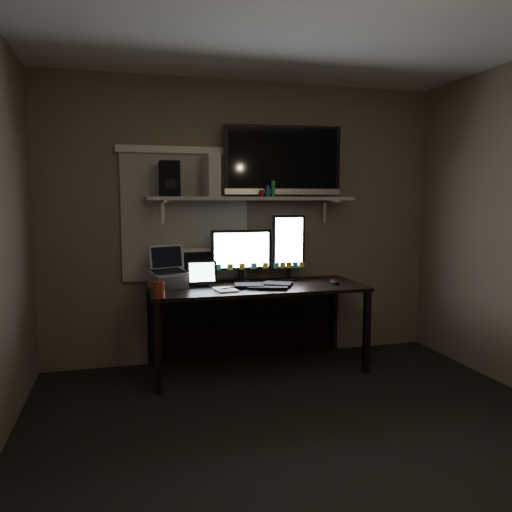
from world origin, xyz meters
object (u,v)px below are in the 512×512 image
object	(u,v)px
speaker	(169,179)
tv	(283,161)
cup	(159,290)
tablet	(202,274)
desk	(253,303)
keyboard	(263,285)
mouse	(335,282)
monitor_portrait	(288,247)
game_console	(211,176)
monitor_landscape	(242,256)
laptop	(168,268)

from	to	relation	value
speaker	tv	bearing A→B (deg)	-0.57
cup	speaker	size ratio (longest dim) A/B	0.41
speaker	tablet	bearing A→B (deg)	-30.70
cup	tv	distance (m)	1.60
desk	tv	size ratio (longest dim) A/B	1.75
keyboard	speaker	xyz separation A→B (m)	(-0.73, 0.29, 0.88)
tv	mouse	bearing A→B (deg)	-35.25
monitor_portrait	keyboard	xyz separation A→B (m)	(-0.31, -0.27, -0.28)
game_console	mouse	bearing A→B (deg)	-20.66
desk	tv	world-z (taller)	tv
mouse	cup	xyz separation A→B (m)	(-1.50, -0.21, 0.04)
keyboard	game_console	world-z (taller)	game_console
tablet	game_console	bearing A→B (deg)	45.56
monitor_landscape	laptop	distance (m)	0.68
desk	cup	size ratio (longest dim) A/B	14.89
tablet	speaker	distance (m)	0.83
tablet	cup	distance (m)	0.55
desk	game_console	size ratio (longest dim) A/B	5.20
tv	keyboard	bearing A→B (deg)	-126.21
keyboard	game_console	xyz separation A→B (m)	(-0.39, 0.26, 0.91)
mouse	tv	distance (m)	1.15
desk	monitor_landscape	distance (m)	0.43
monitor_landscape	game_console	world-z (taller)	game_console
keyboard	cup	size ratio (longest dim) A/B	4.11
game_console	speaker	bearing A→B (deg)	171.28
monitor_landscape	tablet	world-z (taller)	monitor_landscape
desk	tv	xyz separation A→B (m)	(0.29, 0.09, 1.24)
game_console	speaker	distance (m)	0.35
laptop	game_console	xyz separation A→B (m)	(0.39, 0.13, 0.75)
laptop	speaker	bearing A→B (deg)	56.57
monitor_landscape	tablet	distance (m)	0.42
monitor_portrait	laptop	size ratio (longest dim) A/B	1.76
tablet	cup	world-z (taller)	tablet
keyboard	tablet	size ratio (longest dim) A/B	1.99
keyboard	tablet	distance (m)	0.52
desk	game_console	xyz separation A→B (m)	(-0.35, 0.06, 1.10)
mouse	game_console	xyz separation A→B (m)	(-1.01, 0.30, 0.90)
desk	cup	distance (m)	0.98
tablet	tv	xyz separation A→B (m)	(0.75, 0.14, 0.95)
monitor_landscape	cup	world-z (taller)	monitor_landscape
keyboard	laptop	bearing A→B (deg)	-170.47
desk	keyboard	bearing A→B (deg)	-80.19
keyboard	tv	world-z (taller)	tv
desk	laptop	world-z (taller)	laptop
mouse	tablet	xyz separation A→B (m)	(-1.12, 0.19, 0.09)
mouse	cup	size ratio (longest dim) A/B	0.89
tablet	game_console	distance (m)	0.83
keyboard	game_console	size ratio (longest dim) A/B	1.43
mouse	speaker	world-z (taller)	speaker
monitor_landscape	mouse	world-z (taller)	monitor_landscape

